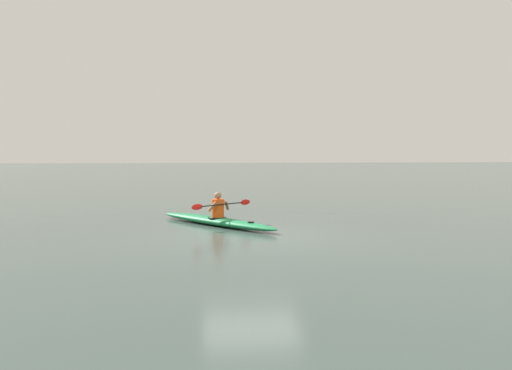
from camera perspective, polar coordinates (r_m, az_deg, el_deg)
The scene contains 3 objects.
ground_plane at distance 13.24m, azimuth -0.51°, elevation -5.90°, with size 160.00×160.00×0.00m, color #384742.
kayak at distance 15.42m, azimuth -4.53°, elevation -4.03°, with size 3.66×4.29×0.25m.
kayaker at distance 15.27m, azimuth -4.24°, elevation -2.42°, with size 1.81×1.49×0.76m.
Camera 1 is at (1.25, 12.99, 2.25)m, focal length 35.69 mm.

